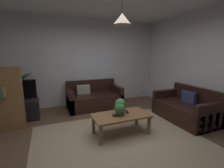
{
  "coord_description": "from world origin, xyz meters",
  "views": [
    {
      "loc": [
        -1.23,
        -2.67,
        1.67
      ],
      "look_at": [
        0.0,
        0.3,
        1.05
      ],
      "focal_mm": 25.56,
      "sensor_mm": 36.0,
      "label": 1
    }
  ],
  "objects_px": {
    "coffee_table": "(121,117)",
    "book_on_table_0": "(115,115)",
    "remote_on_table_0": "(127,112)",
    "tv_stand": "(20,111)",
    "bookshelf_corner": "(4,99)",
    "couch_right_side": "(186,109)",
    "couch_under_window": "(94,99)",
    "potted_plant_on_table": "(120,107)",
    "tv": "(17,91)",
    "pendant_lamp": "(122,19)",
    "potted_palm_corner": "(20,93)"
  },
  "relations": [
    {
      "from": "tv_stand",
      "to": "bookshelf_corner",
      "type": "height_order",
      "value": "bookshelf_corner"
    },
    {
      "from": "potted_plant_on_table",
      "to": "tv_stand",
      "type": "xyz_separation_m",
      "value": [
        -2.03,
        1.61,
        -0.35
      ]
    },
    {
      "from": "couch_right_side",
      "to": "bookshelf_corner",
      "type": "height_order",
      "value": "bookshelf_corner"
    },
    {
      "from": "remote_on_table_0",
      "to": "pendant_lamp",
      "type": "height_order",
      "value": "pendant_lamp"
    },
    {
      "from": "pendant_lamp",
      "to": "tv_stand",
      "type": "bearing_deg",
      "value": 142.14
    },
    {
      "from": "tv_stand",
      "to": "tv",
      "type": "height_order",
      "value": "tv"
    },
    {
      "from": "tv_stand",
      "to": "tv",
      "type": "distance_m",
      "value": 0.52
    },
    {
      "from": "bookshelf_corner",
      "to": "remote_on_table_0",
      "type": "bearing_deg",
      "value": -23.59
    },
    {
      "from": "coffee_table",
      "to": "bookshelf_corner",
      "type": "height_order",
      "value": "bookshelf_corner"
    },
    {
      "from": "potted_palm_corner",
      "to": "pendant_lamp",
      "type": "bearing_deg",
      "value": -45.53
    },
    {
      "from": "remote_on_table_0",
      "to": "couch_right_side",
      "type": "bearing_deg",
      "value": 14.64
    },
    {
      "from": "book_on_table_0",
      "to": "remote_on_table_0",
      "type": "distance_m",
      "value": 0.33
    },
    {
      "from": "remote_on_table_0",
      "to": "tv_stand",
      "type": "relative_size",
      "value": 0.18
    },
    {
      "from": "couch_under_window",
      "to": "pendant_lamp",
      "type": "height_order",
      "value": "pendant_lamp"
    },
    {
      "from": "potted_palm_corner",
      "to": "couch_under_window",
      "type": "bearing_deg",
      "value": -7.97
    },
    {
      "from": "book_on_table_0",
      "to": "remote_on_table_0",
      "type": "xyz_separation_m",
      "value": [
        0.31,
        0.1,
        0.0
      ]
    },
    {
      "from": "couch_under_window",
      "to": "tv_stand",
      "type": "xyz_separation_m",
      "value": [
        -2.01,
        -0.25,
        -0.02
      ]
    },
    {
      "from": "couch_right_side",
      "to": "couch_under_window",
      "type": "bearing_deg",
      "value": -133.89
    },
    {
      "from": "book_on_table_0",
      "to": "coffee_table",
      "type": "bearing_deg",
      "value": 9.6
    },
    {
      "from": "remote_on_table_0",
      "to": "potted_palm_corner",
      "type": "relative_size",
      "value": 0.13
    },
    {
      "from": "couch_right_side",
      "to": "potted_plant_on_table",
      "type": "height_order",
      "value": "couch_right_side"
    },
    {
      "from": "tv_stand",
      "to": "potted_palm_corner",
      "type": "bearing_deg",
      "value": 93.97
    },
    {
      "from": "remote_on_table_0",
      "to": "tv_stand",
      "type": "xyz_separation_m",
      "value": [
        -2.23,
        1.53,
        -0.19
      ]
    },
    {
      "from": "couch_under_window",
      "to": "potted_palm_corner",
      "type": "relative_size",
      "value": 1.31
    },
    {
      "from": "couch_under_window",
      "to": "couch_right_side",
      "type": "bearing_deg",
      "value": -43.89
    },
    {
      "from": "potted_palm_corner",
      "to": "bookshelf_corner",
      "type": "relative_size",
      "value": 0.88
    },
    {
      "from": "book_on_table_0",
      "to": "tv_stand",
      "type": "relative_size",
      "value": 0.13
    },
    {
      "from": "tv",
      "to": "bookshelf_corner",
      "type": "height_order",
      "value": "bookshelf_corner"
    },
    {
      "from": "remote_on_table_0",
      "to": "bookshelf_corner",
      "type": "height_order",
      "value": "bookshelf_corner"
    },
    {
      "from": "couch_under_window",
      "to": "tv",
      "type": "relative_size",
      "value": 1.89
    },
    {
      "from": "couch_right_side",
      "to": "book_on_table_0",
      "type": "distance_m",
      "value": 1.98
    },
    {
      "from": "coffee_table",
      "to": "pendant_lamp",
      "type": "distance_m",
      "value": 1.93
    },
    {
      "from": "potted_plant_on_table",
      "to": "pendant_lamp",
      "type": "xyz_separation_m",
      "value": [
        0.03,
        0.01,
        1.69
      ]
    },
    {
      "from": "coffee_table",
      "to": "tv",
      "type": "xyz_separation_m",
      "value": [
        -2.06,
        1.58,
        0.41
      ]
    },
    {
      "from": "couch_under_window",
      "to": "coffee_table",
      "type": "distance_m",
      "value": 1.85
    },
    {
      "from": "tv_stand",
      "to": "tv",
      "type": "bearing_deg",
      "value": -90.0
    },
    {
      "from": "couch_right_side",
      "to": "potted_plant_on_table",
      "type": "distance_m",
      "value": 1.89
    },
    {
      "from": "remote_on_table_0",
      "to": "tv_stand",
      "type": "bearing_deg",
      "value": 161.48
    },
    {
      "from": "potted_plant_on_table",
      "to": "bookshelf_corner",
      "type": "distance_m",
      "value": 2.49
    },
    {
      "from": "coffee_table",
      "to": "tv_stand",
      "type": "xyz_separation_m",
      "value": [
        -2.06,
        1.6,
        -0.11
      ]
    },
    {
      "from": "tv",
      "to": "potted_palm_corner",
      "type": "distance_m",
      "value": 0.58
    },
    {
      "from": "bookshelf_corner",
      "to": "pendant_lamp",
      "type": "relative_size",
      "value": 2.5
    },
    {
      "from": "couch_right_side",
      "to": "potted_plant_on_table",
      "type": "bearing_deg",
      "value": -88.58
    },
    {
      "from": "coffee_table",
      "to": "book_on_table_0",
      "type": "distance_m",
      "value": 0.16
    },
    {
      "from": "potted_plant_on_table",
      "to": "pendant_lamp",
      "type": "distance_m",
      "value": 1.69
    },
    {
      "from": "tv",
      "to": "book_on_table_0",
      "type": "bearing_deg",
      "value": -39.89
    },
    {
      "from": "couch_under_window",
      "to": "tv",
      "type": "xyz_separation_m",
      "value": [
        -2.01,
        -0.27,
        0.5
      ]
    },
    {
      "from": "book_on_table_0",
      "to": "potted_palm_corner",
      "type": "relative_size",
      "value": 0.09
    },
    {
      "from": "potted_palm_corner",
      "to": "pendant_lamp",
      "type": "relative_size",
      "value": 2.19
    },
    {
      "from": "couch_under_window",
      "to": "coffee_table",
      "type": "xyz_separation_m",
      "value": [
        0.05,
        -1.85,
        0.09
      ]
    }
  ]
}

